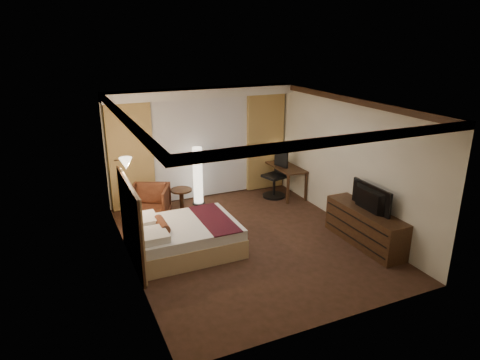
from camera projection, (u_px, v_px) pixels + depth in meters
name	position (u px, v px, depth m)	size (l,w,h in m)	color
floor	(248.00, 241.00, 8.43)	(4.50, 5.50, 0.01)	#312113
ceiling	(249.00, 104.00, 7.55)	(4.50, 5.50, 0.01)	white
back_wall	(200.00, 144.00, 10.36)	(4.50, 0.02, 2.70)	white
left_wall	(127.00, 194.00, 7.12)	(0.02, 5.50, 2.70)	white
right_wall	(347.00, 162.00, 8.86)	(0.02, 5.50, 2.70)	white
crown_molding	(249.00, 107.00, 7.57)	(4.50, 5.50, 0.12)	black
soffit	(202.00, 93.00, 9.74)	(4.50, 0.50, 0.20)	white
curtain_sheer	(201.00, 148.00, 10.33)	(2.48, 0.04, 2.45)	silver
curtain_left_drape	(131.00, 157.00, 9.61)	(1.00, 0.14, 2.45)	tan
curtain_right_drape	(265.00, 142.00, 10.93)	(1.00, 0.14, 2.45)	tan
wall_sconce	(126.00, 163.00, 7.84)	(0.24, 0.24, 0.24)	white
bed	(186.00, 237.00, 7.96)	(1.91, 1.49, 0.56)	white
headboard	(131.00, 223.00, 7.44)	(0.12, 1.79, 1.50)	tan
armchair	(149.00, 201.00, 9.31)	(0.81, 0.76, 0.83)	#4E2817
side_table	(182.00, 200.00, 9.77)	(0.49, 0.49, 0.54)	black
floor_lamp	(198.00, 176.00, 10.05)	(0.30, 0.30, 1.41)	white
desk	(285.00, 180.00, 10.77)	(0.55, 1.29, 0.75)	black
desk_lamp	(276.00, 155.00, 11.02)	(0.18, 0.18, 0.34)	#FFD899
office_chair	(274.00, 175.00, 10.53)	(0.56, 0.56, 1.17)	black
dresser	(365.00, 227.00, 8.21)	(0.50, 1.84, 0.72)	black
television	(367.00, 195.00, 7.99)	(1.04, 0.60, 0.14)	black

